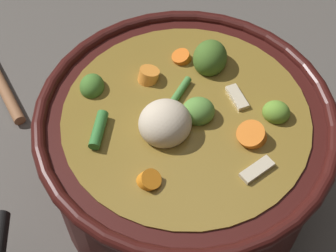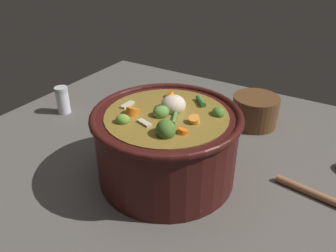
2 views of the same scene
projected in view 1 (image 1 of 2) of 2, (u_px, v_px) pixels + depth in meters
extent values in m
plane|color=#514C47|center=(182.00, 189.00, 0.61)|extent=(1.10, 1.10, 0.00)
cylinder|color=#38110F|center=(184.00, 157.00, 0.55)|extent=(0.29, 0.29, 0.15)
torus|color=#38110F|center=(186.00, 117.00, 0.49)|extent=(0.30, 0.30, 0.01)
cylinder|color=olive|center=(184.00, 154.00, 0.55)|extent=(0.24, 0.24, 0.14)
ellipsoid|color=#436825|center=(210.00, 58.00, 0.52)|extent=(0.05, 0.05, 0.04)
ellipsoid|color=#598D3A|center=(198.00, 111.00, 0.48)|extent=(0.04, 0.04, 0.03)
ellipsoid|color=olive|center=(276.00, 112.00, 0.49)|extent=(0.04, 0.03, 0.02)
ellipsoid|color=#43752B|center=(92.00, 86.00, 0.51)|extent=(0.04, 0.04, 0.02)
cylinder|color=orange|center=(182.00, 58.00, 0.53)|extent=(0.03, 0.03, 0.02)
cylinder|color=orange|center=(252.00, 136.00, 0.47)|extent=(0.03, 0.03, 0.03)
cylinder|color=orange|center=(149.00, 181.00, 0.44)|extent=(0.03, 0.03, 0.02)
cylinder|color=orange|center=(150.00, 76.00, 0.52)|extent=(0.02, 0.03, 0.02)
ellipsoid|color=beige|center=(162.00, 120.00, 0.47)|extent=(0.05, 0.05, 0.04)
cylinder|color=#46813A|center=(179.00, 93.00, 0.50)|extent=(0.02, 0.04, 0.01)
cylinder|color=#327432|center=(99.00, 130.00, 0.47)|extent=(0.04, 0.04, 0.01)
cube|color=beige|center=(237.00, 97.00, 0.50)|extent=(0.03, 0.02, 0.01)
cube|color=beige|center=(257.00, 170.00, 0.45)|extent=(0.01, 0.03, 0.01)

